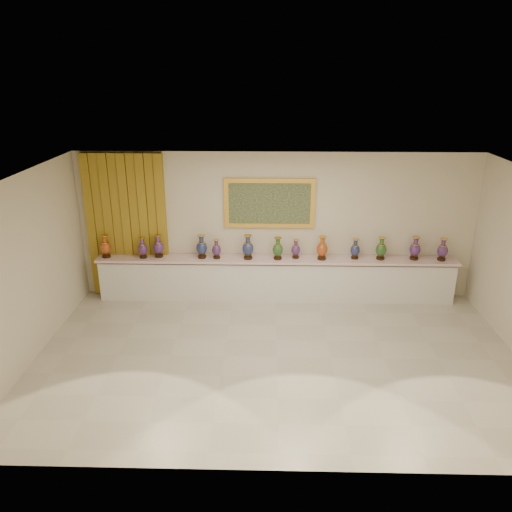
{
  "coord_description": "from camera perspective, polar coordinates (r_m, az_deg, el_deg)",
  "views": [
    {
      "loc": [
        -0.16,
        -7.17,
        4.5
      ],
      "look_at": [
        -0.39,
        1.7,
        1.15
      ],
      "focal_mm": 35.0,
      "sensor_mm": 36.0,
      "label": 1
    }
  ],
  "objects": [
    {
      "name": "vase_2",
      "position": [
        10.28,
        -11.08,
        0.99
      ],
      "size": [
        0.26,
        0.26,
        0.46
      ],
      "rotation": [
        0.0,
        0.0,
        0.23
      ],
      "color": "black",
      "rests_on": "counter"
    },
    {
      "name": "vase_8",
      "position": [
        10.04,
        7.56,
        0.8
      ],
      "size": [
        0.25,
        0.25,
        0.49
      ],
      "rotation": [
        0.0,
        0.0,
        -0.13
      ],
      "color": "black",
      "rests_on": "counter"
    },
    {
      "name": "vase_10",
      "position": [
        10.27,
        14.1,
        0.73
      ],
      "size": [
        0.27,
        0.27,
        0.46
      ],
      "rotation": [
        0.0,
        0.0,
        -0.3
      ],
      "color": "black",
      "rests_on": "counter"
    },
    {
      "name": "vase_11",
      "position": [
        10.45,
        17.71,
        0.74
      ],
      "size": [
        0.22,
        0.22,
        0.47
      ],
      "rotation": [
        0.0,
        0.0,
        0.02
      ],
      "color": "black",
      "rests_on": "counter"
    },
    {
      "name": "vase_12",
      "position": [
        10.58,
        20.54,
        0.59
      ],
      "size": [
        0.22,
        0.22,
        0.46
      ],
      "rotation": [
        0.0,
        0.0,
        0.03
      ],
      "color": "black",
      "rests_on": "counter"
    },
    {
      "name": "vase_6",
      "position": [
        9.98,
        2.5,
        0.75
      ],
      "size": [
        0.25,
        0.25,
        0.46
      ],
      "rotation": [
        0.0,
        0.0,
        0.21
      ],
      "color": "black",
      "rests_on": "counter"
    },
    {
      "name": "vase_4",
      "position": [
        10.05,
        -4.53,
        0.7
      ],
      "size": [
        0.2,
        0.2,
        0.4
      ],
      "rotation": [
        0.0,
        0.0,
        -0.08
      ],
      "color": "black",
      "rests_on": "counter"
    },
    {
      "name": "vase_1",
      "position": [
        10.3,
        -12.83,
        0.81
      ],
      "size": [
        0.25,
        0.25,
        0.43
      ],
      "rotation": [
        0.0,
        0.0,
        0.31
      ],
      "color": "black",
      "rests_on": "counter"
    },
    {
      "name": "vase_5",
      "position": [
        9.98,
        -0.92,
        0.89
      ],
      "size": [
        0.27,
        0.27,
        0.5
      ],
      "rotation": [
        0.0,
        0.0,
        0.17
      ],
      "color": "black",
      "rests_on": "counter"
    },
    {
      "name": "vase_7",
      "position": [
        10.07,
        4.57,
        0.71
      ],
      "size": [
        0.18,
        0.18,
        0.39
      ],
      "rotation": [
        0.0,
        0.0,
        0.01
      ],
      "color": "black",
      "rests_on": "counter"
    },
    {
      "name": "vase_9",
      "position": [
        10.2,
        11.26,
        0.7
      ],
      "size": [
        0.23,
        0.23,
        0.42
      ],
      "rotation": [
        0.0,
        0.0,
        -0.25
      ],
      "color": "black",
      "rests_on": "counter"
    },
    {
      "name": "room",
      "position": [
        10.33,
        -12.07,
        3.77
      ],
      "size": [
        8.0,
        8.0,
        8.0
      ],
      "color": "beige",
      "rests_on": "ground"
    },
    {
      "name": "ground",
      "position": [
        8.47,
        2.4,
        -11.47
      ],
      "size": [
        8.0,
        8.0,
        0.0
      ],
      "primitive_type": "plane",
      "color": "beige",
      "rests_on": "ground"
    },
    {
      "name": "vase_0",
      "position": [
        10.52,
        -16.82,
        0.95
      ],
      "size": [
        0.24,
        0.24,
        0.47
      ],
      "rotation": [
        0.0,
        0.0,
        -0.1
      ],
      "color": "black",
      "rests_on": "counter"
    },
    {
      "name": "counter",
      "position": [
        10.28,
        2.27,
        -2.64
      ],
      "size": [
        7.28,
        0.48,
        0.9
      ],
      "color": "white",
      "rests_on": "ground"
    },
    {
      "name": "vase_3",
      "position": [
        10.09,
        -6.23,
        0.96
      ],
      "size": [
        0.26,
        0.26,
        0.48
      ],
      "rotation": [
        0.0,
        0.0,
        -0.17
      ],
      "color": "black",
      "rests_on": "counter"
    }
  ]
}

